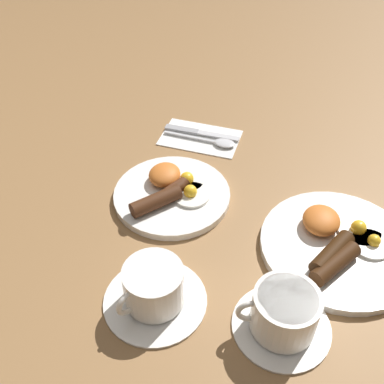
{
  "coord_description": "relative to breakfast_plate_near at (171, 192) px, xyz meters",
  "views": [
    {
      "loc": [
        0.61,
        0.22,
        0.61
      ],
      "look_at": [
        -0.0,
        0.04,
        0.03
      ],
      "focal_mm": 42.0,
      "sensor_mm": 36.0,
      "label": 1
    }
  ],
  "objects": [
    {
      "name": "breakfast_plate_near",
      "position": [
        0.0,
        0.0,
        0.0
      ],
      "size": [
        0.23,
        0.23,
        0.05
      ],
      "color": "white",
      "rests_on": "ground_plane"
    },
    {
      "name": "spoon",
      "position": [
        -0.2,
        0.04,
        -0.01
      ],
      "size": [
        0.04,
        0.17,
        0.01
      ],
      "rotation": [
        0.0,
        0.0,
        1.53
      ],
      "color": "silver",
      "rests_on": "napkin"
    },
    {
      "name": "breakfast_plate_far",
      "position": [
        0.05,
        0.32,
        -0.0
      ],
      "size": [
        0.27,
        0.27,
        0.05
      ],
      "color": "white",
      "rests_on": "ground_plane"
    },
    {
      "name": "ground_plane",
      "position": [
        -0.0,
        0.0,
        -0.01
      ],
      "size": [
        3.0,
        3.0,
        0.0
      ],
      "primitive_type": "plane",
      "color": "olive"
    },
    {
      "name": "napkin",
      "position": [
        -0.21,
        0.0,
        -0.01
      ],
      "size": [
        0.12,
        0.18,
        0.01
      ],
      "primitive_type": "cube",
      "rotation": [
        0.0,
        0.0,
        -0.02
      ],
      "color": "white",
      "rests_on": "ground_plane"
    },
    {
      "name": "knife",
      "position": [
        -0.22,
        -0.01,
        -0.01
      ],
      "size": [
        0.02,
        0.18,
        0.01
      ],
      "rotation": [
        0.0,
        0.0,
        1.56
      ],
      "color": "silver",
      "rests_on": "napkin"
    },
    {
      "name": "teacup_far",
      "position": [
        0.23,
        0.25,
        0.02
      ],
      "size": [
        0.15,
        0.15,
        0.08
      ],
      "color": "white",
      "rests_on": "ground_plane"
    },
    {
      "name": "teacup_near",
      "position": [
        0.24,
        0.05,
        0.02
      ],
      "size": [
        0.17,
        0.17,
        0.08
      ],
      "color": "white",
      "rests_on": "ground_plane"
    }
  ]
}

